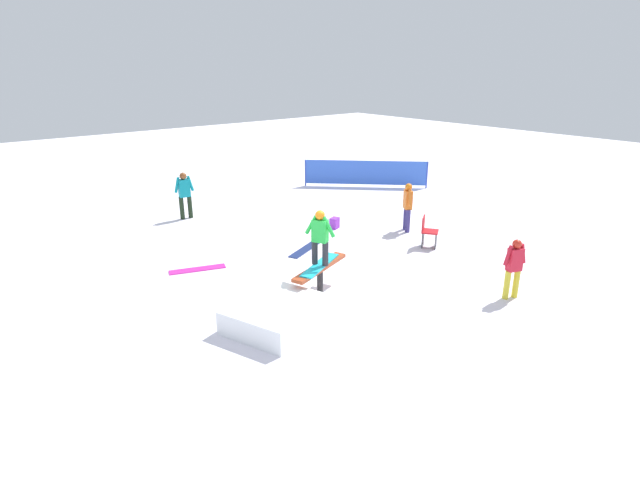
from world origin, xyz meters
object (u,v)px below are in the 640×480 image
Objects in this scene: bystander_teal at (185,193)px; bystander_red at (514,266)px; main_rider_on_rail at (320,240)px; folding_chair at (428,233)px; bystander_orange at (408,205)px; loose_snowboard_navy at (306,249)px; loose_snowboard_magenta at (198,269)px; backpack_on_snow at (334,223)px; rail_feature at (320,270)px.

bystander_red is at bearing -65.16° from bystander_teal.
bystander_red is (3.10, -2.84, -0.53)m from main_rider_on_rail.
folding_chair is at bearing -20.67° from main_rider_on_rail.
bystander_orange is 3.57m from loose_snowboard_navy.
loose_snowboard_navy is at bearing -51.19° from bystander_red.
bystander_red is 0.88× the size of bystander_teal.
backpack_on_snow reaches higher than loose_snowboard_magenta.
backpack_on_snow is (0.24, 6.15, -0.60)m from bystander_red.
rail_feature is 1.34× the size of bystander_red.
bystander_red is at bearing -68.39° from main_rider_on_rail.
folding_chair is at bearing -13.43° from rail_feature.
rail_feature is 0.73m from main_rider_on_rail.
folding_chair is (2.77, -2.03, 0.40)m from loose_snowboard_navy.
bystander_teal reaches higher than backpack_on_snow.
main_rider_on_rail is (0.00, 0.00, 0.73)m from rail_feature.
bystander_orange is (4.89, 1.72, -0.46)m from main_rider_on_rail.
bystander_red is at bearing -166.59° from bystander_orange.
rail_feature is 1.24× the size of loose_snowboard_navy.
rail_feature reaches higher than loose_snowboard_magenta.
loose_snowboard_navy is (1.49, 2.42, -1.28)m from main_rider_on_rail.
backpack_on_snow is at bearing -177.97° from loose_snowboard_navy.
loose_snowboard_magenta is at bearing 90.12° from main_rider_on_rail.
folding_chair is (5.75, -2.63, 0.40)m from loose_snowboard_magenta.
rail_feature is 1.32× the size of loose_snowboard_magenta.
rail_feature is 2.08× the size of folding_chair.
loose_snowboard_navy is (-3.40, 0.71, -0.83)m from bystander_orange.
loose_snowboard_navy is at bearing 113.10° from bystander_orange.
bystander_orange is at bearing -89.65° from bystander_red.
bystander_teal reaches higher than bystander_red.
bystander_teal reaches higher than folding_chair.
bystander_orange is at bearing 31.86° from folding_chair.
folding_chair is (4.00, -6.86, -0.45)m from bystander_teal.
main_rider_on_rail is 4.29× the size of backpack_on_snow.
loose_snowboard_navy is at bearing -171.86° from loose_snowboard_magenta.
bystander_teal is 1.05× the size of loose_snowboard_navy.
loose_snowboard_magenta is at bearing 161.30° from backpack_on_snow.
loose_snowboard_navy is at bearing 39.62° from rail_feature.
bystander_teal is at bearing 87.49° from folding_chair.
main_rider_on_rail is at bearing 135.76° from loose_snowboard_magenta.
main_rider_on_rail is 4.24m from bystander_red.
backpack_on_snow is at bearing 74.70° from folding_chair.
rail_feature is 3.42m from loose_snowboard_magenta.
loose_snowboard_navy is (1.23, -4.83, -0.86)m from bystander_teal.
rail_feature is 4.72m from backpack_on_snow.
bystander_red is (3.10, -2.84, 0.20)m from rail_feature.
bystander_orange is 1.09× the size of bystander_red.
backpack_on_snow reaches higher than loose_snowboard_navy.
bystander_teal is 5.06m from backpack_on_snow.
backpack_on_snow is at bearing 78.91° from bystander_orange.
main_rider_on_rail is 3.61m from loose_snowboard_magenta.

